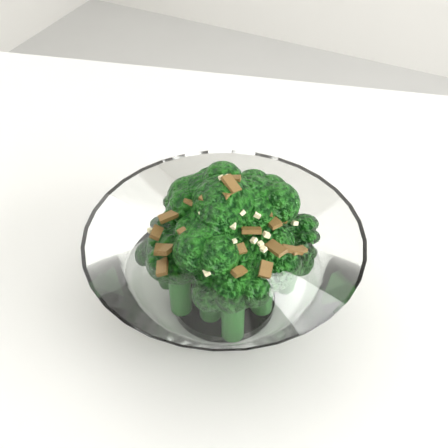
% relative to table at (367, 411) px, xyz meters
% --- Properties ---
extents(table, '(1.37, 1.08, 0.75)m').
position_rel_table_xyz_m(table, '(0.00, 0.00, 0.00)').
color(table, white).
rests_on(table, ground).
extents(broccoli_dish, '(0.21, 0.21, 0.13)m').
position_rel_table_xyz_m(broccoli_dish, '(-0.13, 0.00, 0.12)').
color(broccoli_dish, white).
rests_on(broccoli_dish, table).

